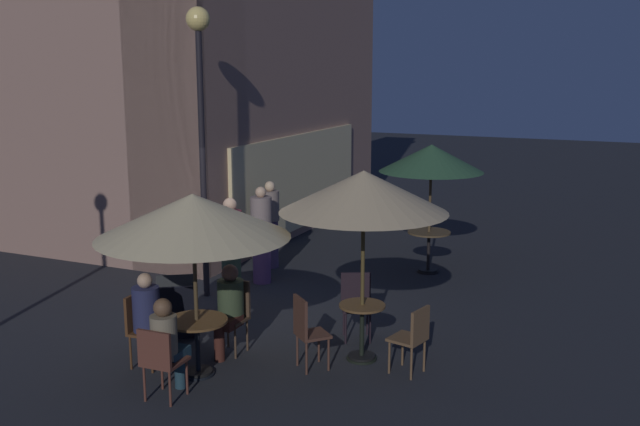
# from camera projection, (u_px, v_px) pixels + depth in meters

# --- Properties ---
(ground_plane) EXTENTS (60.00, 60.00, 0.00)m
(ground_plane) POSITION_uv_depth(u_px,v_px,m) (236.00, 319.00, 11.15)
(ground_plane) COLOR #242529
(cafe_building) EXTENTS (8.57, 9.04, 8.66)m
(cafe_building) POSITION_uv_depth(u_px,v_px,m) (159.00, 40.00, 15.59)
(cafe_building) COLOR #977263
(cafe_building) RESTS_ON ground
(street_lamp_near_corner) EXTENTS (0.38, 0.38, 4.70)m
(street_lamp_near_corner) POSITION_uv_depth(u_px,v_px,m) (200.00, 86.00, 11.58)
(street_lamp_near_corner) COLOR black
(street_lamp_near_corner) RESTS_ON ground
(menu_sandwich_board) EXTENTS (0.83, 0.81, 0.85)m
(menu_sandwich_board) POSITION_uv_depth(u_px,v_px,m) (176.00, 309.00, 10.27)
(menu_sandwich_board) COLOR #222426
(menu_sandwich_board) RESTS_ON ground
(cafe_table_0) EXTENTS (0.77, 0.77, 0.73)m
(cafe_table_0) POSITION_uv_depth(u_px,v_px,m) (197.00, 334.00, 9.05)
(cafe_table_0) COLOR black
(cafe_table_0) RESTS_ON ground
(cafe_table_1) EXTENTS (0.79, 0.79, 0.78)m
(cafe_table_1) POSITION_uv_depth(u_px,v_px,m) (429.00, 241.00, 13.54)
(cafe_table_1) COLOR black
(cafe_table_1) RESTS_ON ground
(cafe_table_2) EXTENTS (0.61, 0.61, 0.76)m
(cafe_table_2) POSITION_uv_depth(u_px,v_px,m) (362.00, 323.00, 9.54)
(cafe_table_2) COLOR black
(cafe_table_2) RESTS_ON ground
(patio_umbrella_0) EXTENTS (2.36, 2.36, 2.31)m
(patio_umbrella_0) POSITION_uv_depth(u_px,v_px,m) (193.00, 216.00, 8.75)
(patio_umbrella_0) COLOR black
(patio_umbrella_0) RESTS_ON ground
(patio_umbrella_1) EXTENTS (1.90, 1.90, 2.40)m
(patio_umbrella_1) POSITION_uv_depth(u_px,v_px,m) (431.00, 159.00, 13.23)
(patio_umbrella_1) COLOR black
(patio_umbrella_1) RESTS_ON ground
(patio_umbrella_2) EXTENTS (2.16, 2.16, 2.52)m
(patio_umbrella_2) POSITION_uv_depth(u_px,v_px,m) (364.00, 192.00, 9.19)
(patio_umbrella_2) COLOR black
(patio_umbrella_2) RESTS_ON ground
(cafe_chair_0) EXTENTS (0.42, 0.42, 0.95)m
(cafe_chair_0) POSITION_uv_depth(u_px,v_px,m) (141.00, 324.00, 9.33)
(cafe_chair_0) COLOR #512F19
(cafe_chair_0) RESTS_ON ground
(cafe_chair_1) EXTENTS (0.45, 0.45, 0.89)m
(cafe_chair_1) POSITION_uv_depth(u_px,v_px,m) (160.00, 357.00, 8.34)
(cafe_chair_1) COLOR brown
(cafe_chair_1) RESTS_ON ground
(cafe_chair_2) EXTENTS (0.39, 0.39, 0.98)m
(cafe_chair_2) POSITION_uv_depth(u_px,v_px,m) (235.00, 310.00, 9.82)
(cafe_chair_2) COLOR #4E3828
(cafe_chair_2) RESTS_ON ground
(cafe_chair_3) EXTENTS (0.57, 0.57, 0.92)m
(cafe_chair_3) POSITION_uv_depth(u_px,v_px,m) (356.00, 300.00, 10.32)
(cafe_chair_3) COLOR black
(cafe_chair_3) RESTS_ON ground
(cafe_chair_4) EXTENTS (0.54, 0.54, 0.96)m
(cafe_chair_4) POSITION_uv_depth(u_px,v_px,m) (306.00, 327.00, 9.21)
(cafe_chair_4) COLOR #4C2E23
(cafe_chair_4) RESTS_ON ground
(cafe_chair_5) EXTENTS (0.48, 0.48, 0.88)m
(cafe_chair_5) POSITION_uv_depth(u_px,v_px,m) (413.00, 334.00, 9.07)
(cafe_chair_5) COLOR brown
(cafe_chair_5) RESTS_ON ground
(patron_seated_0) EXTENTS (0.37, 0.54, 1.25)m
(patron_seated_0) POSITION_uv_depth(u_px,v_px,m) (150.00, 315.00, 9.25)
(patron_seated_0) COLOR #7E6B5E
(patron_seated_0) RESTS_ON ground
(patron_seated_1) EXTENTS (0.52, 0.32, 1.21)m
(patron_seated_1) POSITION_uv_depth(u_px,v_px,m) (167.00, 340.00, 8.45)
(patron_seated_1) COLOR #1E3744
(patron_seated_1) RESTS_ON ground
(patron_seated_2) EXTENTS (0.55, 0.36, 1.23)m
(patron_seated_2) POSITION_uv_depth(u_px,v_px,m) (229.00, 304.00, 9.67)
(patron_seated_2) COLOR #431F18
(patron_seated_2) RESTS_ON ground
(patron_standing_3) EXTENTS (0.38, 0.38, 1.73)m
(patron_standing_3) POSITION_uv_depth(u_px,v_px,m) (261.00, 235.00, 12.85)
(patron_standing_3) COLOR #5F3C6C
(patron_standing_3) RESTS_ON ground
(patron_standing_4) EXTENTS (0.36, 0.36, 1.83)m
(patron_standing_4) POSITION_uv_depth(u_px,v_px,m) (231.00, 255.00, 11.29)
(patron_standing_4) COLOR #2F4132
(patron_standing_4) RESTS_ON ground
(patron_standing_5) EXTENTS (0.35, 0.35, 1.67)m
(patron_standing_5) POSITION_uv_depth(u_px,v_px,m) (270.00, 224.00, 13.85)
(patron_standing_5) COLOR #523D61
(patron_standing_5) RESTS_ON ground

